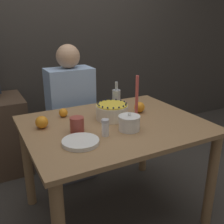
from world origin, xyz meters
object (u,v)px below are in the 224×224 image
sugar_bowl (129,123)px  person_man_blue_shirt (72,122)px  cake (112,111)px  bottle (116,100)px  candle (137,101)px  sugar_shaker (105,128)px

sugar_bowl → person_man_blue_shirt: size_ratio=0.11×
person_man_blue_shirt → cake: bearing=100.3°
sugar_bowl → bottle: bottle is taller
candle → sugar_bowl: bearing=-133.7°
person_man_blue_shirt → sugar_shaker: bearing=85.4°
sugar_bowl → person_man_blue_shirt: (-0.11, 0.82, -0.26)m
cake → person_man_blue_shirt: size_ratio=0.19×
cake → candle: bearing=-19.2°
sugar_bowl → bottle: size_ratio=0.61×
sugar_bowl → candle: candle is taller
cake → candle: 0.19m
person_man_blue_shirt → sugar_bowl: bearing=97.5°
sugar_shaker → sugar_bowl: bearing=2.3°
candle → cake: bearing=160.8°
bottle → person_man_blue_shirt: person_man_blue_shirt is taller
bottle → cake: bearing=-128.8°
sugar_bowl → bottle: bearing=73.7°
cake → sugar_bowl: 0.23m
candle → bottle: (-0.06, 0.20, -0.04)m
bottle → sugar_bowl: bearing=-106.3°
person_man_blue_shirt → bottle: bearing=115.7°
candle → bottle: size_ratio=1.33×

